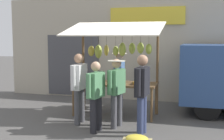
# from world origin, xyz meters

# --- Properties ---
(ground_plane) EXTENTS (40.00, 40.00, 0.00)m
(ground_plane) POSITION_xyz_m (0.00, 0.00, 0.00)
(ground_plane) COLOR #514F4C
(street_backdrop) EXTENTS (9.00, 0.30, 3.40)m
(street_backdrop) POSITION_xyz_m (0.04, -2.20, 1.70)
(street_backdrop) COLOR #B2A893
(street_backdrop) RESTS_ON ground
(market_stall) EXTENTS (2.50, 1.46, 2.50)m
(market_stall) POSITION_xyz_m (-0.01, -0.06, 1.56)
(market_stall) COLOR brown
(market_stall) RESTS_ON ground
(vendor_with_sunhat) EXTENTS (0.43, 0.71, 1.66)m
(vendor_with_sunhat) POSITION_xyz_m (0.09, -0.75, 0.98)
(vendor_with_sunhat) COLOR navy
(vendor_with_sunhat) RESTS_ON ground
(shopper_with_shopping_bag) EXTENTS (0.25, 0.72, 1.72)m
(shopper_with_shopping_bag) POSITION_xyz_m (-0.99, 1.42, 1.01)
(shopper_with_shopping_bag) COLOR navy
(shopper_with_shopping_bag) RESTS_ON ground
(shopper_with_ponytail) EXTENTS (0.30, 0.67, 1.56)m
(shopper_with_ponytail) POSITION_xyz_m (0.02, 1.50, 0.89)
(shopper_with_ponytail) COLOR #232328
(shopper_with_ponytail) RESTS_ON ground
(shopper_in_striped_shirt) EXTENTS (0.41, 0.67, 1.60)m
(shopper_in_striped_shirt) POSITION_xyz_m (-0.33, 1.04, 0.94)
(shopper_in_striped_shirt) COLOR #4C4C51
(shopper_in_striped_shirt) RESTS_ON ground
(shopper_in_grey_tee) EXTENTS (0.23, 0.72, 1.70)m
(shopper_in_grey_tee) POSITION_xyz_m (0.62, 0.99, 0.99)
(shopper_in_grey_tee) COLOR #4C4C51
(shopper_in_grey_tee) RESTS_ON ground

